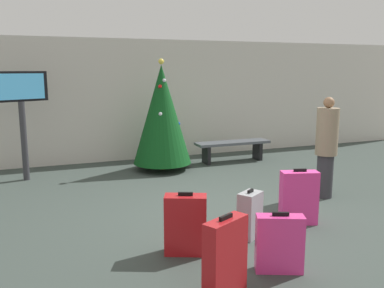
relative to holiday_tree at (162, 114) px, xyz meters
name	(u,v)px	position (x,y,z in m)	size (l,w,h in m)	color
ground_plane	(222,213)	(0.03, -2.97, -1.20)	(16.00, 16.00, 0.00)	#38423D
back_wall	(147,100)	(0.03, 1.33, 0.22)	(16.00, 0.20, 2.84)	beige
holiday_tree	(162,114)	(0.00, 0.00, 0.00)	(1.24, 1.24, 2.36)	#4C3319
flight_info_kiosk	(21,103)	(-2.75, 0.15, 0.31)	(0.99, 0.47, 2.11)	#333338
waiting_bench	(233,146)	(1.77, 0.17, -0.83)	(1.79, 0.44, 0.48)	#4C5159
traveller_0	(326,146)	(1.98, -2.87, -0.31)	(0.44, 0.44, 1.70)	#333338
suitcase_0	(299,198)	(0.84, -3.75, -0.82)	(0.55, 0.34, 0.79)	#E5388C
suitcase_1	(186,225)	(-0.97, -4.09, -0.84)	(0.54, 0.40, 0.75)	#B2191E
suitcase_2	(279,244)	(-0.19, -4.86, -0.89)	(0.53, 0.36, 0.66)	#E5388C
suitcase_3	(225,257)	(-0.94, -5.09, -0.81)	(0.52, 0.37, 0.81)	#B2191E
suitcase_4	(250,215)	(-0.03, -3.93, -0.90)	(0.39, 0.35, 0.64)	#9EA0A5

